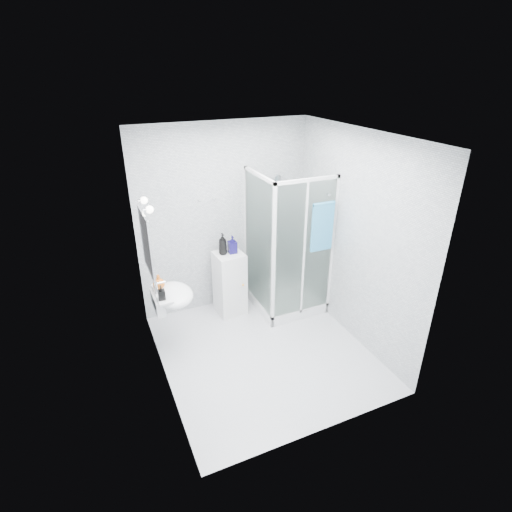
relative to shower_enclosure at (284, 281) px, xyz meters
name	(u,v)px	position (x,y,z in m)	size (l,w,h in m)	color
room	(265,257)	(-0.67, -0.77, 0.85)	(2.40, 2.60, 2.60)	silver
shower_enclosure	(284,281)	(0.00, 0.00, 0.00)	(0.90, 0.95, 2.00)	white
wall_basin	(171,296)	(-1.66, -0.32, 0.35)	(0.46, 0.56, 0.35)	white
mirror	(146,243)	(-1.85, -0.32, 1.05)	(0.02, 0.60, 0.70)	white
vanity_lights	(146,205)	(-1.80, -0.32, 1.47)	(0.10, 0.40, 0.08)	silver
wall_hooks	(207,200)	(-0.92, 0.49, 1.17)	(0.23, 0.06, 0.03)	silver
storage_cabinet	(230,283)	(-0.73, 0.24, 0.01)	(0.40, 0.42, 0.91)	silver
hand_towel	(322,226)	(0.30, -0.40, 0.94)	(0.30, 0.04, 0.65)	teal
shampoo_bottle_a	(223,244)	(-0.80, 0.26, 0.61)	(0.11, 0.12, 0.30)	black
shampoo_bottle_b	(232,244)	(-0.67, 0.25, 0.59)	(0.11, 0.11, 0.24)	#110C48
soap_dispenser_orange	(159,282)	(-1.76, -0.20, 0.50)	(0.14, 0.14, 0.18)	#C95E17
soap_dispenser_black	(161,293)	(-1.78, -0.46, 0.50)	(0.08, 0.08, 0.17)	black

